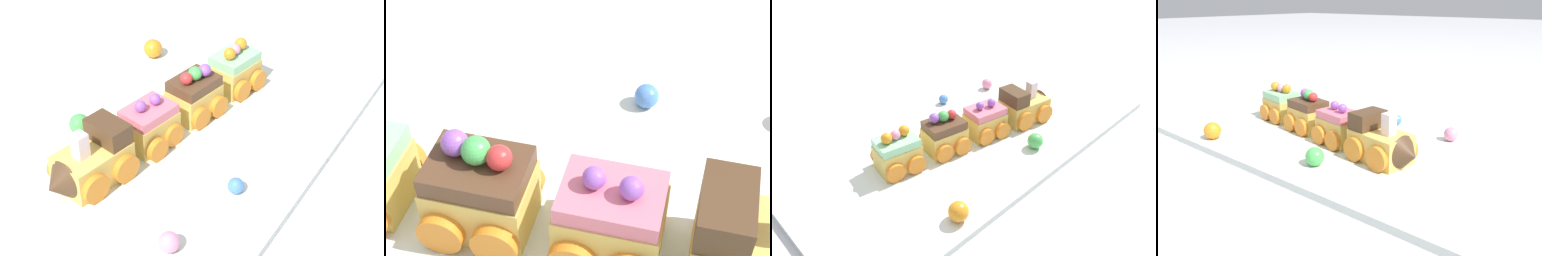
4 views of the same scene
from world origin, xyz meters
TOP-DOWN VIEW (x-y plane):
  - ground_plane at (0.00, 0.00)m, footprint 10.00×10.00m
  - display_board at (0.00, 0.00)m, footprint 0.73×0.38m
  - cake_train_locomotive at (0.12, -0.05)m, footprint 0.12×0.09m
  - cake_car_strawberry at (0.02, -0.03)m, footprint 0.08×0.08m
  - cake_car_chocolate at (-0.07, -0.01)m, footprint 0.08×0.08m
  - cake_car_mint at (-0.16, 0.00)m, footprint 0.08×0.08m
  - gumball_green at (0.05, -0.13)m, footprint 0.03×0.03m
  - gumball_pink at (0.17, 0.10)m, footprint 0.03×0.03m
  - gumball_orange at (-0.17, -0.16)m, footprint 0.03×0.03m
  - gumball_blue at (0.04, 0.12)m, footprint 0.02×0.02m

SIDE VIEW (x-z plane):
  - ground_plane at x=0.00m, z-range 0.00..0.00m
  - display_board at x=0.00m, z-range 0.00..0.01m
  - gumball_blue at x=0.04m, z-range 0.01..0.03m
  - gumball_pink at x=0.17m, z-range 0.01..0.04m
  - gumball_green at x=0.05m, z-range 0.01..0.04m
  - gumball_orange at x=-0.17m, z-range 0.01..0.04m
  - cake_car_strawberry at x=0.02m, z-range 0.00..0.08m
  - cake_train_locomotive at x=0.12m, z-range 0.00..0.08m
  - cake_car_mint at x=-0.16m, z-range 0.00..0.08m
  - cake_car_chocolate at x=-0.07m, z-range 0.00..0.08m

